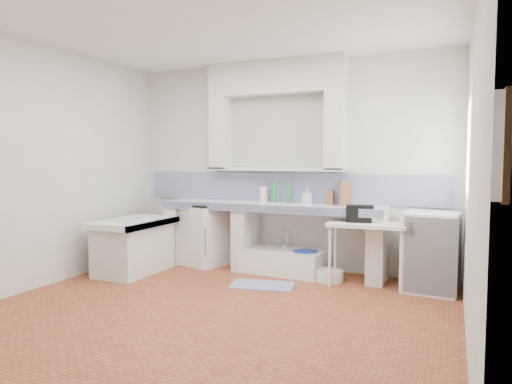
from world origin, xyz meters
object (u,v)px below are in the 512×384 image
at_px(stove, 205,235).
at_px(sink, 282,262).
at_px(side_table, 366,254).
at_px(fridge, 431,252).

xyz_separation_m(stove, sink, (1.15, 0.02, -0.28)).
distance_m(stove, side_table, 2.30).
bearing_deg(stove, sink, 19.67).
distance_m(side_table, fridge, 0.71).
relative_size(sink, fridge, 1.28).
xyz_separation_m(stove, fridge, (3.00, -0.14, 0.03)).
bearing_deg(sink, stove, -175.10).
relative_size(sink, side_table, 1.27).
bearing_deg(sink, side_table, -7.44).
xyz_separation_m(sink, fridge, (1.85, -0.16, 0.31)).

